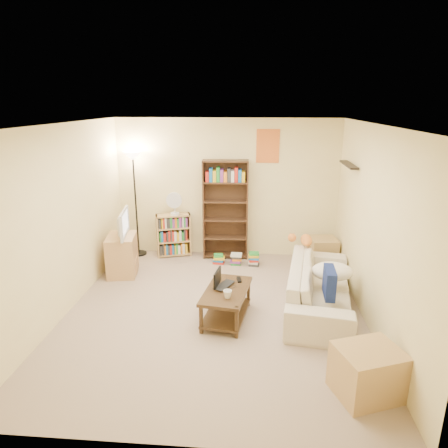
# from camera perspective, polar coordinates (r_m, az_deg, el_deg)

# --- Properties ---
(room) EXTENTS (4.50, 4.54, 2.52)m
(room) POSITION_cam_1_polar(r_m,az_deg,el_deg) (5.02, -1.46, 3.98)
(room) COLOR tan
(room) RESTS_ON ground
(sofa) EXTENTS (2.35, 1.44, 0.62)m
(sofa) POSITION_cam_1_polar(r_m,az_deg,el_deg) (5.75, 13.51, -8.66)
(sofa) COLOR beige
(sofa) RESTS_ON ground
(navy_pillow) EXTENTS (0.14, 0.41, 0.36)m
(navy_pillow) POSITION_cam_1_polar(r_m,az_deg,el_deg) (5.23, 14.82, -8.08)
(navy_pillow) COLOR navy
(navy_pillow) RESTS_ON sofa
(cream_blanket) EXTENTS (0.57, 0.40, 0.24)m
(cream_blanket) POSITION_cam_1_polar(r_m,az_deg,el_deg) (5.72, 15.19, -6.55)
(cream_blanket) COLOR white
(cream_blanket) RESTS_ON sofa
(tabby_cat) EXTENTS (0.49, 0.23, 0.17)m
(tabby_cat) POSITION_cam_1_polar(r_m,az_deg,el_deg) (6.36, 11.32, -2.21)
(tabby_cat) COLOR orange
(tabby_cat) RESTS_ON sofa
(coffee_table) EXTENTS (0.66, 1.02, 0.42)m
(coffee_table) POSITION_cam_1_polar(r_m,az_deg,el_deg) (5.32, 0.34, -10.78)
(coffee_table) COLOR #48341B
(coffee_table) RESTS_ON ground
(laptop) EXTENTS (0.54, 0.51, 0.03)m
(laptop) POSITION_cam_1_polar(r_m,az_deg,el_deg) (5.30, 0.51, -8.92)
(laptop) COLOR black
(laptop) RESTS_ON coffee_table
(laptop_screen) EXTENTS (0.06, 0.31, 0.21)m
(laptop_screen) POSITION_cam_1_polar(r_m,az_deg,el_deg) (5.28, -0.95, -7.68)
(laptop_screen) COLOR white
(laptop_screen) RESTS_ON laptop
(mug) EXTENTS (0.13, 0.13, 0.10)m
(mug) POSITION_cam_1_polar(r_m,az_deg,el_deg) (5.03, 0.50, -9.99)
(mug) COLOR white
(mug) RESTS_ON coffee_table
(tv_remote) EXTENTS (0.08, 0.17, 0.02)m
(tv_remote) POSITION_cam_1_polar(r_m,az_deg,el_deg) (5.51, 2.16, -7.93)
(tv_remote) COLOR black
(tv_remote) RESTS_ON coffee_table
(tv_stand) EXTENTS (0.54, 0.68, 0.66)m
(tv_stand) POSITION_cam_1_polar(r_m,az_deg,el_deg) (6.84, -14.34, -4.30)
(tv_stand) COLOR tan
(tv_stand) RESTS_ON ground
(television) EXTENTS (0.77, 0.34, 0.42)m
(television) POSITION_cam_1_polar(r_m,az_deg,el_deg) (6.66, -14.68, 0.07)
(television) COLOR black
(television) RESTS_ON tv_stand
(tall_bookshelf) EXTENTS (0.82, 0.31, 1.79)m
(tall_bookshelf) POSITION_cam_1_polar(r_m,az_deg,el_deg) (7.16, 0.20, 2.38)
(tall_bookshelf) COLOR #4A291C
(tall_bookshelf) RESTS_ON ground
(short_bookshelf) EXTENTS (0.66, 0.42, 0.79)m
(short_bookshelf) POSITION_cam_1_polar(r_m,az_deg,el_deg) (7.45, -7.20, -1.58)
(short_bookshelf) COLOR tan
(short_bookshelf) RESTS_ON ground
(desk_fan) EXTENTS (0.28, 0.16, 0.42)m
(desk_fan) POSITION_cam_1_polar(r_m,az_deg,el_deg) (7.22, -7.11, 3.04)
(desk_fan) COLOR silver
(desk_fan) RESTS_ON short_bookshelf
(floor_lamp) EXTENTS (0.33, 0.33, 1.92)m
(floor_lamp) POSITION_cam_1_polar(r_m,az_deg,el_deg) (7.34, -12.76, 7.02)
(floor_lamp) COLOR black
(floor_lamp) RESTS_ON ground
(side_table) EXTENTS (0.48, 0.48, 0.50)m
(side_table) POSITION_cam_1_polar(r_m,az_deg,el_deg) (7.18, 13.94, -3.93)
(side_table) COLOR tan
(side_table) RESTS_ON ground
(end_cabinet) EXTENTS (0.73, 0.68, 0.50)m
(end_cabinet) POSITION_cam_1_polar(r_m,az_deg,el_deg) (4.35, 19.83, -19.28)
(end_cabinet) COLOR tan
(end_cabinet) RESTS_ON ground
(book_stacks) EXTENTS (0.81, 0.20, 0.24)m
(book_stacks) POSITION_cam_1_polar(r_m,az_deg,el_deg) (7.07, 2.05, -5.02)
(book_stacks) COLOR red
(book_stacks) RESTS_ON ground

